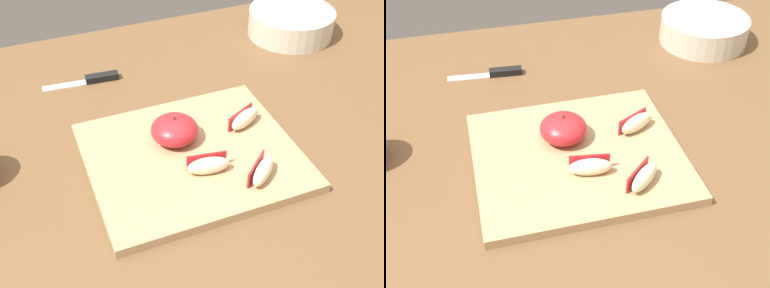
# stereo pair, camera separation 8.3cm
# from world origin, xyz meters

# --- Properties ---
(dining_table) EXTENTS (1.42, 1.00, 0.76)m
(dining_table) POSITION_xyz_m (0.00, 0.00, 0.67)
(dining_table) COLOR brown
(dining_table) RESTS_ON ground_plane
(cutting_board) EXTENTS (0.36, 0.31, 0.02)m
(cutting_board) POSITION_xyz_m (-0.05, -0.04, 0.77)
(cutting_board) COLOR #A37F56
(cutting_board) RESTS_ON dining_table
(apple_half_skin_up) EXTENTS (0.08, 0.08, 0.05)m
(apple_half_skin_up) POSITION_xyz_m (-0.06, 0.01, 0.80)
(apple_half_skin_up) COLOR #B21E23
(apple_half_skin_up) RESTS_ON cutting_board
(apple_wedge_near_knife) EXTENTS (0.07, 0.04, 0.03)m
(apple_wedge_near_knife) POSITION_xyz_m (-0.04, -0.09, 0.79)
(apple_wedge_near_knife) COLOR beige
(apple_wedge_near_knife) RESTS_ON cutting_board
(apple_wedge_left) EXTENTS (0.07, 0.05, 0.03)m
(apple_wedge_left) POSITION_xyz_m (0.07, -0.00, 0.79)
(apple_wedge_left) COLOR beige
(apple_wedge_left) RESTS_ON cutting_board
(apple_wedge_middle) EXTENTS (0.07, 0.06, 0.03)m
(apple_wedge_middle) POSITION_xyz_m (0.04, -0.13, 0.79)
(apple_wedge_middle) COLOR beige
(apple_wedge_middle) RESTS_ON cutting_board
(paring_knife) EXTENTS (0.16, 0.03, 0.01)m
(paring_knife) POSITION_xyz_m (-0.14, 0.27, 0.77)
(paring_knife) COLOR silver
(paring_knife) RESTS_ON dining_table
(ceramic_fruit_bowl) EXTENTS (0.20, 0.20, 0.06)m
(ceramic_fruit_bowl) POSITION_xyz_m (0.35, 0.31, 0.79)
(ceramic_fruit_bowl) COLOR #BCB29E
(ceramic_fruit_bowl) RESTS_ON dining_table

